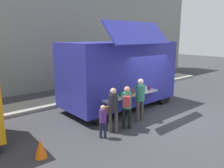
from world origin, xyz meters
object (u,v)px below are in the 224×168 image
(food_truck_main, at_px, (120,72))
(child_near_queue, at_px, (103,119))
(customer_front_ordering, at_px, (140,96))
(customer_mid_with_backpack, at_px, (127,103))
(trash_bin, at_px, (140,80))
(customer_rear_waiting, at_px, (113,107))
(traffic_cone_orange, at_px, (41,148))

(food_truck_main, xyz_separation_m, child_near_queue, (-2.70, -2.14, -0.99))
(customer_front_ordering, xyz_separation_m, customer_mid_with_backpack, (-0.96, -0.24, -0.05))
(trash_bin, distance_m, customer_rear_waiting, 7.55)
(trash_bin, height_order, customer_front_ordering, customer_front_ordering)
(customer_mid_with_backpack, bearing_deg, trash_bin, -5.97)
(food_truck_main, xyz_separation_m, customer_rear_waiting, (-2.16, -2.01, -0.72))
(customer_front_ordering, relative_size, child_near_queue, 1.49)
(trash_bin, xyz_separation_m, customer_rear_waiting, (-6.17, -4.33, 0.47))
(trash_bin, xyz_separation_m, customer_mid_with_backpack, (-5.58, -4.42, 0.48))
(customer_front_ordering, distance_m, child_near_queue, 2.14)
(food_truck_main, relative_size, customer_front_ordering, 3.17)
(trash_bin, relative_size, child_near_queue, 0.85)
(traffic_cone_orange, height_order, child_near_queue, child_near_queue)
(traffic_cone_orange, xyz_separation_m, customer_rear_waiting, (2.61, -0.06, 0.69))
(trash_bin, distance_m, customer_mid_with_backpack, 7.13)
(food_truck_main, xyz_separation_m, customer_front_ordering, (-0.60, -1.86, -0.65))
(customer_mid_with_backpack, relative_size, customer_rear_waiting, 0.98)
(customer_rear_waiting, bearing_deg, traffic_cone_orange, 131.96)
(food_truck_main, height_order, trash_bin, food_truck_main)
(traffic_cone_orange, bearing_deg, customer_front_ordering, 1.23)
(food_truck_main, distance_m, traffic_cone_orange, 5.34)
(trash_bin, relative_size, customer_front_ordering, 0.57)
(customer_rear_waiting, bearing_deg, customer_mid_with_backpack, -55.26)
(traffic_cone_orange, xyz_separation_m, child_near_queue, (2.07, -0.19, 0.41))
(customer_mid_with_backpack, bearing_deg, child_near_queue, 137.64)
(customer_rear_waiting, distance_m, child_near_queue, 0.62)
(traffic_cone_orange, relative_size, trash_bin, 0.56)
(traffic_cone_orange, height_order, trash_bin, trash_bin)
(food_truck_main, xyz_separation_m, traffic_cone_orange, (-4.77, -1.95, -1.41))
(food_truck_main, height_order, customer_front_ordering, food_truck_main)
(customer_front_ordering, bearing_deg, child_near_queue, 101.40)
(traffic_cone_orange, distance_m, customer_rear_waiting, 2.70)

